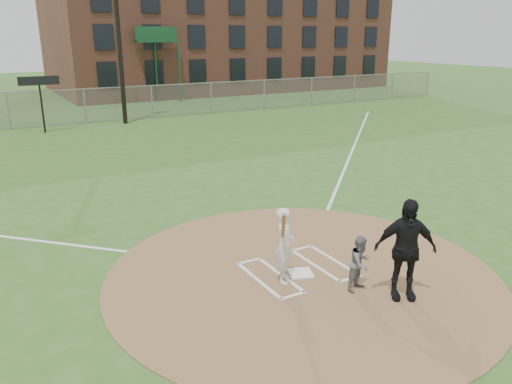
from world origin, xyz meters
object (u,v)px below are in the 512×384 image
catcher (360,263)px  umpire (405,249)px  home_plate (301,273)px  batter_at_plate (285,245)px

catcher → umpire: umpire is taller
home_plate → umpire: 2.34m
home_plate → catcher: 1.41m
catcher → batter_at_plate: 1.55m
home_plate → catcher: (0.65, -1.12, 0.55)m
catcher → umpire: bearing=-68.6°
catcher → batter_at_plate: size_ratio=0.64×
home_plate → catcher: bearing=-59.8°
home_plate → batter_at_plate: size_ratio=0.28×
batter_at_plate → home_plate: bearing=10.2°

